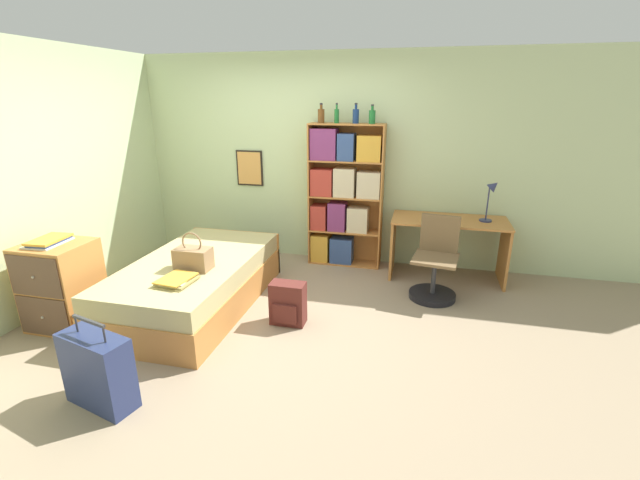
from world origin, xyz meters
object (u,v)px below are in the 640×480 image
Objects in this scene: book_stack_on_bed at (177,280)px; desk at (448,236)px; desk_lamp at (492,193)px; suitcase at (98,371)px; dresser at (62,285)px; bookcase at (342,194)px; bottle_clear at (356,116)px; bottle_green at (321,115)px; desk_chair at (435,273)px; handbag at (193,258)px; bottle_brown at (337,115)px; bottle_blue at (372,116)px; magazine_pile_on_dresser at (49,241)px; backpack at (288,304)px; bed at (197,282)px.

desk reaches higher than book_stack_on_bed.
suitcase is at bearing -134.40° from desk_lamp.
dresser is 3.17m from bookcase.
book_stack_on_bed is 1.58× the size of bottle_clear.
bottle_green is 2.16m from desk_lamp.
bottle_green is 0.26× the size of desk_chair.
bookcase reaches higher than handbag.
bottle_blue is (0.42, -0.03, -0.01)m from bottle_brown.
bookcase is at bearing 175.18° from desk_lamp.
desk_chair is (3.43, 1.46, -0.57)m from magazine_pile_on_dresser.
bottle_green is at bearing 47.41° from magazine_pile_on_dresser.
desk_lamp is (2.83, 1.92, 0.53)m from book_stack_on_bed.
bookcase is (2.27, 2.20, 0.07)m from magazine_pile_on_dresser.
desk_chair is (1.24, -0.73, -1.59)m from bottle_brown.
desk is 2.15m from backpack.
bottle_blue is at bearing 39.87° from dresser.
bottle_clear is at bearing 175.09° from desk_lamp.
desk_lamp is (2.86, 2.92, 0.79)m from suitcase.
desk_lamp is at bearing 2.41° from desk.
handbag is 2.56m from bottle_blue.
desk_chair reaches higher than suitcase.
handbag is 2.89m from desk.
desk_chair is (2.40, 0.77, 0.03)m from bed.
backpack is (2.07, 0.52, -0.64)m from magazine_pile_on_dresser.
backpack is (-0.12, -1.66, -1.66)m from bottle_brown.
bottle_clear is (2.42, 2.19, 1.02)m from magazine_pile_on_dresser.
dresser is at bearing -152.74° from desk_lamp.
book_stack_on_bed is 1.03m from suitcase.
bed is 3.09× the size of suitcase.
desk_chair is at bearing 30.50° from book_stack_on_bed.
bottle_blue is at bearing 64.06° from suitcase.
book_stack_on_bed is 1.03m from backpack.
handbag is 3.29m from desk_lamp.
dresser is at bearing -137.55° from bottle_clear.
handbag reaches higher than suitcase.
dresser is 0.46× the size of bookcase.
bookcase is at bearing 172.86° from desk.
bottle_blue is at bearing 71.74° from backpack.
bookcase is (2.23, 2.19, 0.51)m from dresser.
desk_lamp is 1.18× the size of backpack.
bottle_green is at bearing 56.94° from bed.
bottle_clear is 0.47× the size of desk_lamp.
book_stack_on_bed is 1.22m from magazine_pile_on_dresser.
desk_lamp is (3.97, 2.04, 0.65)m from dresser.
backpack is (-0.34, -1.66, -1.66)m from bottle_clear.
bottle_green reaches higher than dresser.
backpack is (-0.54, -1.64, -1.65)m from bottle_blue.
bed is 2.36× the size of desk_chair.
bottle_blue reaches higher than desk_chair.
desk_chair is at bearing 45.44° from suitcase.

